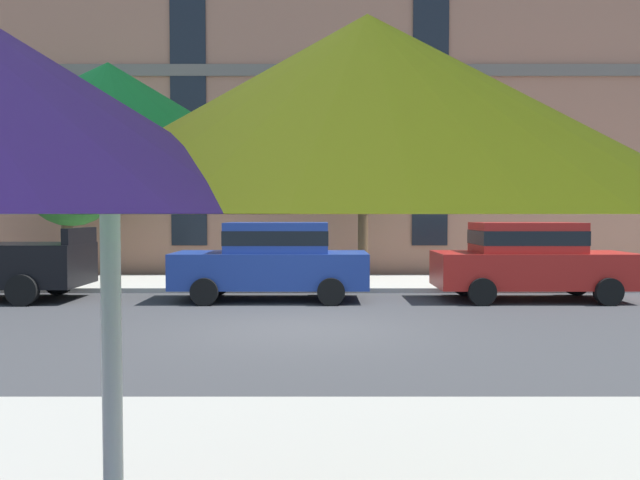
{
  "coord_description": "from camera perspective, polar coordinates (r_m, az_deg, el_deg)",
  "views": [
    {
      "loc": [
        0.33,
        -10.91,
        1.97
      ],
      "look_at": [
        0.39,
        3.2,
        1.4
      ],
      "focal_mm": 35.97,
      "sensor_mm": 36.0,
      "label": 1
    }
  ],
  "objects": [
    {
      "name": "sidewalk_far",
      "position": [
        17.82,
        -1.31,
        -3.84
      ],
      "size": [
        56.0,
        3.6,
        0.12
      ],
      "primitive_type": "cube",
      "color": "#B2ADA3",
      "rests_on": "ground"
    },
    {
      "name": "apartment_building",
      "position": [
        26.6,
        -0.99,
        15.41
      ],
      "size": [
        44.83,
        12.08,
        16.0
      ],
      "color": "#A87056",
      "rests_on": "ground"
    },
    {
      "name": "patio_umbrella",
      "position": [
        2.02,
        -18.51,
        7.61
      ],
      "size": [
        3.23,
        3.23,
        2.42
      ],
      "color": "silver",
      "rests_on": "ground"
    },
    {
      "name": "street_tree_middle",
      "position": [
        18.13,
        2.65,
        5.9
      ],
      "size": [
        2.05,
        2.24,
        4.26
      ],
      "color": "#4C3823",
      "rests_on": "ground"
    },
    {
      "name": "sedan_red",
      "position": [
        15.42,
        17.9,
        -1.59
      ],
      "size": [
        4.4,
        1.98,
        1.78
      ],
      "color": "#B21E19",
      "rests_on": "ground"
    },
    {
      "name": "street_tree_left",
      "position": [
        19.27,
        -21.7,
        5.89
      ],
      "size": [
        3.03,
        3.17,
        5.07
      ],
      "color": "brown",
      "rests_on": "ground"
    },
    {
      "name": "ground_plane",
      "position": [
        11.09,
        -1.97,
        -7.91
      ],
      "size": [
        120.0,
        120.0,
        0.0
      ],
      "primitive_type": "plane",
      "color": "#38383A"
    },
    {
      "name": "sedan_blue",
      "position": [
        14.69,
        -4.45,
        -1.68
      ],
      "size": [
        4.4,
        1.98,
        1.78
      ],
      "color": "navy",
      "rests_on": "ground"
    }
  ]
}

